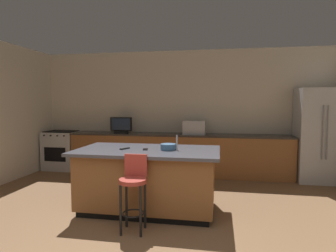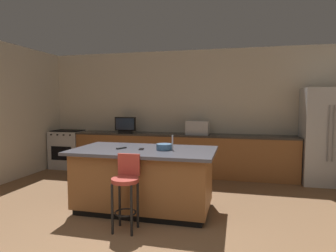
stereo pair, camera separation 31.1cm
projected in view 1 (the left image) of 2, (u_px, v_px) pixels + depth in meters
The scene contains 13 objects.
wall_back at pixel (182, 111), 6.73m from camera, with size 7.13×0.12×2.79m, color beige.
counter_back at pixel (178, 154), 6.44m from camera, with size 4.89×0.62×0.91m.
kitchen_island at pixel (148, 179), 4.26m from camera, with size 2.09×1.14×0.92m.
refrigerator at pixel (318, 135), 5.83m from camera, with size 0.84×0.77×1.89m.
range_oven at pixel (62, 150), 6.93m from camera, with size 0.76×0.63×0.93m.
microwave at pixel (194, 127), 6.33m from camera, with size 0.48×0.36×0.30m, color #B7BABF.
tv_monitor at pixel (121, 126), 6.57m from camera, with size 0.50×0.16×0.36m.
sink_faucet_back at pixel (186, 128), 6.46m from camera, with size 0.02×0.02×0.24m, color #B2B2B7.
sink_faucet_island at pixel (177, 143), 4.14m from camera, with size 0.02×0.02×0.22m, color #B2B2B7.
bar_stool_center at pixel (134, 186), 3.56m from camera, with size 0.34×0.34×0.95m.
fruit_bowl at pixel (168, 147), 4.17m from camera, with size 0.22×0.22×0.09m, color #3F668C.
cell_phone at pixel (145, 149), 4.20m from camera, with size 0.07×0.15×0.01m, color black.
tv_remote at pixel (125, 148), 4.24m from camera, with size 0.04×0.17×0.02m, color black.
Camera 1 is at (0.86, -1.89, 1.60)m, focal length 30.79 mm.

